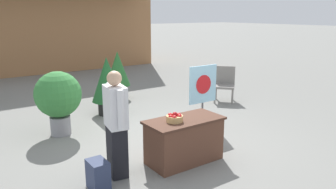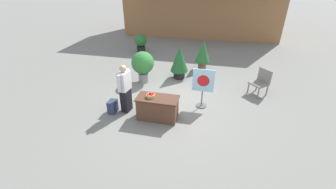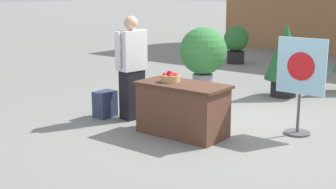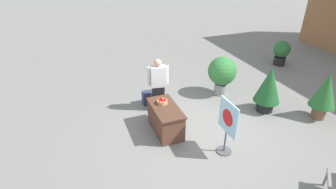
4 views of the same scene
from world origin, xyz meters
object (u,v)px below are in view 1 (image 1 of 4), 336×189
at_px(person_visitor, 116,124).
at_px(potted_plant_near_left, 118,71).
at_px(apple_basket, 175,118).
at_px(potted_plant_near_right, 107,83).
at_px(backpack, 98,175).
at_px(potted_plant_far_right, 58,97).
at_px(poster_board, 203,93).
at_px(display_table, 184,140).
at_px(patio_chair, 225,82).

height_order(person_visitor, potted_plant_near_left, person_visitor).
distance_m(apple_basket, person_visitor, 0.93).
bearing_deg(potted_plant_near_right, potted_plant_near_left, 53.51).
bearing_deg(backpack, potted_plant_near_right, 62.66).
xyz_separation_m(person_visitor, potted_plant_far_right, (-0.16, 2.23, -0.03)).
relative_size(person_visitor, poster_board, 1.18).
xyz_separation_m(poster_board, potted_plant_near_right, (-1.17, 2.11, 0.01)).
distance_m(display_table, potted_plant_near_left, 4.42).
distance_m(apple_basket, patio_chair, 4.27).
bearing_deg(backpack, potted_plant_near_left, 59.99).
relative_size(backpack, potted_plant_near_left, 0.31).
bearing_deg(potted_plant_far_right, person_visitor, -85.87).
relative_size(backpack, potted_plant_near_right, 0.30).
bearing_deg(potted_plant_far_right, backpack, -95.70).
distance_m(apple_basket, potted_plant_near_right, 3.15).
xyz_separation_m(apple_basket, person_visitor, (-0.91, 0.20, 0.02)).
bearing_deg(person_visitor, apple_basket, -2.90).
bearing_deg(potted_plant_near_left, apple_basket, -105.22).
bearing_deg(backpack, person_visitor, 26.99).
bearing_deg(apple_basket, patio_chair, 34.77).
xyz_separation_m(patio_chair, potted_plant_near_right, (-3.20, 0.70, 0.26)).
distance_m(backpack, potted_plant_near_right, 3.57).
height_order(potted_plant_near_left, potted_plant_near_right, potted_plant_near_right).
relative_size(potted_plant_far_right, potted_plant_near_right, 0.93).
height_order(display_table, person_visitor, person_visitor).
distance_m(poster_board, potted_plant_near_right, 2.41).
distance_m(potted_plant_near_left, potted_plant_far_right, 2.92).
height_order(backpack, potted_plant_near_right, potted_plant_near_right).
bearing_deg(potted_plant_far_right, potted_plant_near_left, 39.87).
relative_size(potted_plant_near_left, potted_plant_near_right, 0.98).
relative_size(person_visitor, patio_chair, 1.68).
distance_m(patio_chair, potted_plant_far_right, 4.58).
bearing_deg(poster_board, display_table, -51.05).
distance_m(person_visitor, patio_chair, 4.95).
relative_size(patio_chair, potted_plant_near_left, 0.70).
relative_size(apple_basket, backpack, 0.63).
relative_size(patio_chair, potted_plant_near_right, 0.69).
distance_m(person_visitor, potted_plant_far_right, 2.23).
height_order(poster_board, potted_plant_near_left, potted_plant_near_left).
xyz_separation_m(patio_chair, potted_plant_far_right, (-4.57, -0.00, 0.26)).
height_order(apple_basket, poster_board, poster_board).
xyz_separation_m(patio_chair, potted_plant_near_left, (-2.33, 1.87, 0.28)).
bearing_deg(patio_chair, potted_plant_near_left, -81.70).
xyz_separation_m(potted_plant_near_left, potted_plant_near_right, (-0.87, -1.17, -0.02)).
distance_m(patio_chair, potted_plant_near_left, 3.00).
bearing_deg(poster_board, potted_plant_near_left, -174.33).
bearing_deg(poster_board, patio_chair, 125.14).
xyz_separation_m(person_visitor, potted_plant_near_right, (1.22, 2.93, -0.03)).
height_order(person_visitor, backpack, person_visitor).
xyz_separation_m(backpack, patio_chair, (4.82, 2.43, 0.32)).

